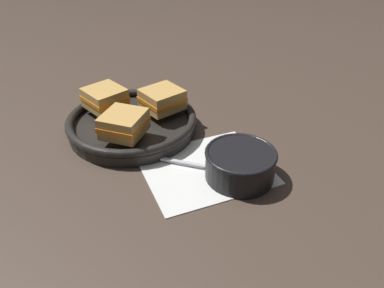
{
  "coord_description": "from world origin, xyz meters",
  "views": [
    {
      "loc": [
        -0.23,
        -0.57,
        0.45
      ],
      "look_at": [
        0.01,
        0.02,
        0.03
      ],
      "focal_mm": 35.0,
      "sensor_mm": 36.0,
      "label": 1
    }
  ],
  "objects_px": {
    "soup_bowl": "(240,163)",
    "sandwich_near_left": "(105,98)",
    "sandwich_far_left": "(162,99)",
    "skillet": "(132,123)",
    "sandwich_near_right": "(124,124)",
    "spoon": "(217,169)"
  },
  "relations": [
    {
      "from": "soup_bowl",
      "to": "sandwich_near_left",
      "type": "xyz_separation_m",
      "value": [
        -0.19,
        0.3,
        0.03
      ]
    },
    {
      "from": "sandwich_near_left",
      "to": "sandwich_far_left",
      "type": "relative_size",
      "value": 1.03
    },
    {
      "from": "skillet",
      "to": "sandwich_near_left",
      "type": "distance_m",
      "value": 0.09
    },
    {
      "from": "skillet",
      "to": "sandwich_far_left",
      "type": "distance_m",
      "value": 0.09
    },
    {
      "from": "soup_bowl",
      "to": "sandwich_near_right",
      "type": "height_order",
      "value": "sandwich_near_right"
    },
    {
      "from": "sandwich_far_left",
      "to": "sandwich_near_left",
      "type": "bearing_deg",
      "value": 156.0
    },
    {
      "from": "sandwich_near_left",
      "to": "sandwich_near_right",
      "type": "xyz_separation_m",
      "value": [
        0.01,
        -0.13,
        0.0
      ]
    },
    {
      "from": "soup_bowl",
      "to": "sandwich_near_left",
      "type": "relative_size",
      "value": 1.23
    },
    {
      "from": "skillet",
      "to": "sandwich_near_right",
      "type": "distance_m",
      "value": 0.09
    },
    {
      "from": "soup_bowl",
      "to": "sandwich_far_left",
      "type": "bearing_deg",
      "value": 106.14
    },
    {
      "from": "soup_bowl",
      "to": "sandwich_far_left",
      "type": "height_order",
      "value": "sandwich_far_left"
    },
    {
      "from": "spoon",
      "to": "sandwich_near_left",
      "type": "height_order",
      "value": "sandwich_near_left"
    },
    {
      "from": "sandwich_far_left",
      "to": "sandwich_near_right",
      "type": "bearing_deg",
      "value": -144.0
    },
    {
      "from": "spoon",
      "to": "sandwich_far_left",
      "type": "height_order",
      "value": "sandwich_far_left"
    },
    {
      "from": "sandwich_near_left",
      "to": "sandwich_far_left",
      "type": "xyz_separation_m",
      "value": [
        0.12,
        -0.05,
        0.0
      ]
    },
    {
      "from": "soup_bowl",
      "to": "skillet",
      "type": "bearing_deg",
      "value": 121.57
    },
    {
      "from": "soup_bowl",
      "to": "spoon",
      "type": "bearing_deg",
      "value": 137.79
    },
    {
      "from": "sandwich_near_left",
      "to": "spoon",
      "type": "bearing_deg",
      "value": -59.6
    },
    {
      "from": "sandwich_near_left",
      "to": "soup_bowl",
      "type": "bearing_deg",
      "value": -57.49
    },
    {
      "from": "spoon",
      "to": "sandwich_far_left",
      "type": "bearing_deg",
      "value": 138.77
    },
    {
      "from": "sandwich_near_right",
      "to": "soup_bowl",
      "type": "bearing_deg",
      "value": -43.69
    },
    {
      "from": "soup_bowl",
      "to": "sandwich_near_right",
      "type": "xyz_separation_m",
      "value": [
        -0.18,
        0.17,
        0.03
      ]
    }
  ]
}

